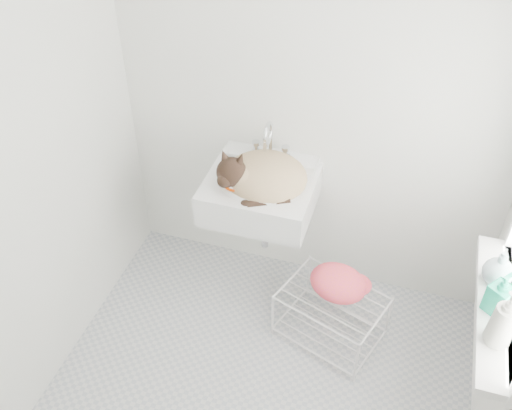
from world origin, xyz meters
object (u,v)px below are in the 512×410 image
(cat, at_px, (261,177))
(bottle_a, at_px, (495,342))
(wire_rack, at_px, (330,317))
(bottle_b, at_px, (494,309))
(sink, at_px, (260,180))
(bottle_c, at_px, (494,281))

(cat, bearing_deg, bottle_a, -42.43)
(cat, height_order, bottle_a, cat)
(wire_rack, bearing_deg, bottle_b, -24.11)
(sink, xyz_separation_m, bottle_a, (1.21, -0.73, 0.00))
(bottle_a, bearing_deg, sink, 148.81)
(bottle_c, bearing_deg, bottle_a, -90.00)
(sink, height_order, cat, cat)
(cat, relative_size, bottle_b, 2.49)
(wire_rack, height_order, bottle_a, bottle_a)
(sink, bearing_deg, wire_rack, -25.84)
(wire_rack, height_order, bottle_b, bottle_b)
(sink, height_order, wire_rack, sink)
(bottle_b, relative_size, bottle_c, 1.18)
(bottle_a, distance_m, bottle_b, 0.17)
(cat, xyz_separation_m, bottle_b, (1.20, -0.54, -0.04))
(wire_rack, xyz_separation_m, bottle_b, (0.72, -0.32, 0.70))
(cat, distance_m, bottle_b, 1.32)
(bottle_b, bearing_deg, sink, 155.18)
(sink, relative_size, wire_rack, 1.09)
(bottle_c, bearing_deg, sink, 162.02)
(cat, bearing_deg, bottle_b, -35.95)
(wire_rack, distance_m, bottle_c, 1.01)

